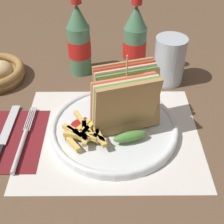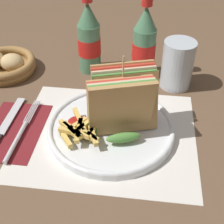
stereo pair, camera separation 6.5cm
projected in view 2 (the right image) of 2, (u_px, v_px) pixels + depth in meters
name	position (u px, v px, depth m)	size (l,w,h in m)	color
ground_plane	(108.00, 131.00, 0.67)	(4.00, 4.00, 0.00)	brown
placemat	(108.00, 134.00, 0.66)	(0.37, 0.31, 0.00)	silver
plate_main	(111.00, 129.00, 0.65)	(0.27, 0.27, 0.02)	white
club_sandwich	(123.00, 103.00, 0.61)	(0.15, 0.13, 0.17)	tan
fries_pile	(80.00, 130.00, 0.62)	(0.09, 0.11, 0.02)	#E0B756
ketchup_blob	(78.00, 122.00, 0.64)	(0.04, 0.04, 0.02)	maroon
napkin	(14.00, 130.00, 0.66)	(0.12, 0.18, 0.00)	maroon
fork	(19.00, 135.00, 0.64)	(0.02, 0.19, 0.01)	silver
knife	(3.00, 129.00, 0.66)	(0.02, 0.21, 0.00)	black
coke_bottle_near	(89.00, 39.00, 0.80)	(0.06, 0.06, 0.21)	#4C7F5B
coke_bottle_far	(144.00, 44.00, 0.78)	(0.06, 0.06, 0.21)	#4C7F5B
glass_near	(177.00, 67.00, 0.76)	(0.08, 0.08, 0.12)	silver
bread_basket	(5.00, 65.00, 0.83)	(0.16, 0.16, 0.06)	olive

